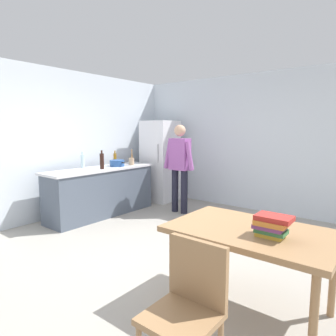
# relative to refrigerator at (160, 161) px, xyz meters

# --- Properties ---
(ground_plane) EXTENTS (14.00, 14.00, 0.00)m
(ground_plane) POSITION_rel_refrigerator_xyz_m (1.90, -2.40, -0.90)
(ground_plane) COLOR #9E998E
(wall_back) EXTENTS (6.40, 0.12, 2.70)m
(wall_back) POSITION_rel_refrigerator_xyz_m (1.90, 0.60, 0.45)
(wall_back) COLOR silver
(wall_back) RESTS_ON ground_plane
(wall_left) EXTENTS (0.12, 5.60, 2.70)m
(wall_left) POSITION_rel_refrigerator_xyz_m (-0.70, -2.20, 0.45)
(wall_left) COLOR silver
(wall_left) RESTS_ON ground_plane
(kitchen_counter) EXTENTS (0.64, 2.20, 0.90)m
(kitchen_counter) POSITION_rel_refrigerator_xyz_m (-0.10, -1.60, -0.45)
(kitchen_counter) COLOR #4C5666
(kitchen_counter) RESTS_ON ground_plane
(refrigerator) EXTENTS (0.70, 0.67, 1.80)m
(refrigerator) POSITION_rel_refrigerator_xyz_m (0.00, 0.00, 0.00)
(refrigerator) COLOR white
(refrigerator) RESTS_ON ground_plane
(person) EXTENTS (0.70, 0.22, 1.70)m
(person) POSITION_rel_refrigerator_xyz_m (0.95, -0.55, 0.08)
(person) COLOR #1E1E2D
(person) RESTS_ON ground_plane
(dining_table) EXTENTS (1.40, 0.90, 0.75)m
(dining_table) POSITION_rel_refrigerator_xyz_m (3.30, -2.70, -0.23)
(dining_table) COLOR #9E754C
(dining_table) RESTS_ON ground_plane
(chair) EXTENTS (0.42, 0.42, 0.91)m
(chair) POSITION_rel_refrigerator_xyz_m (3.30, -3.67, -0.37)
(chair) COLOR #9E754C
(chair) RESTS_ON ground_plane
(cooking_pot) EXTENTS (0.40, 0.28, 0.12)m
(cooking_pot) POSITION_rel_refrigerator_xyz_m (-0.05, -1.25, 0.06)
(cooking_pot) COLOR #285193
(cooking_pot) RESTS_ON kitchen_counter
(utensil_jar) EXTENTS (0.11, 0.11, 0.32)m
(utensil_jar) POSITION_rel_refrigerator_xyz_m (0.04, -0.94, 0.08)
(utensil_jar) COLOR tan
(utensil_jar) RESTS_ON kitchen_counter
(bottle_water_clear) EXTENTS (0.07, 0.07, 0.30)m
(bottle_water_clear) POSITION_rel_refrigerator_xyz_m (-0.33, -1.83, 0.13)
(bottle_water_clear) COLOR silver
(bottle_water_clear) RESTS_ON kitchen_counter
(bottle_oil_amber) EXTENTS (0.06, 0.06, 0.28)m
(bottle_oil_amber) POSITION_rel_refrigerator_xyz_m (-0.34, -1.04, 0.12)
(bottle_oil_amber) COLOR #996619
(bottle_oil_amber) RESTS_ON kitchen_counter
(bottle_wine_dark) EXTENTS (0.08, 0.08, 0.34)m
(bottle_wine_dark) POSITION_rel_refrigerator_xyz_m (0.04, -1.69, 0.15)
(bottle_wine_dark) COLOR black
(bottle_wine_dark) RESTS_ON kitchen_counter
(book_stack) EXTENTS (0.29, 0.21, 0.18)m
(book_stack) POSITION_rel_refrigerator_xyz_m (3.50, -2.78, -0.05)
(book_stack) COLOR gold
(book_stack) RESTS_ON dining_table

